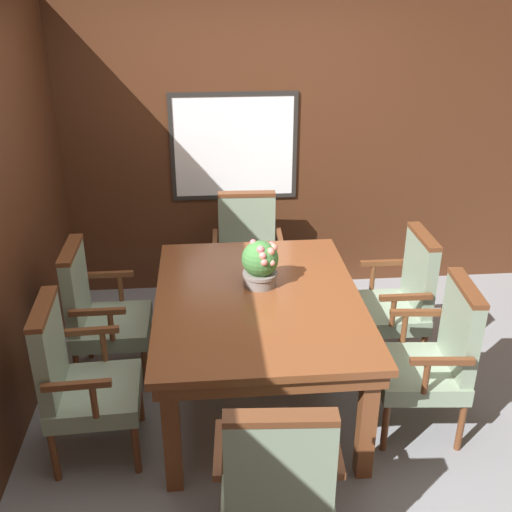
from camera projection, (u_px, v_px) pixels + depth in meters
name	position (u px, v px, depth m)	size (l,w,h in m)	color
ground_plane	(271.00, 411.00, 3.86)	(14.00, 14.00, 0.00)	gray
wall_back	(248.00, 152.00, 4.98)	(7.20, 0.08, 2.45)	#4C2816
dining_table	(258.00, 309.00, 3.71)	(1.26, 1.66, 0.77)	brown
chair_left_far	(98.00, 311.00, 4.02)	(0.51, 0.56, 0.98)	brown
chair_right_far	(399.00, 297.00, 4.20)	(0.51, 0.56, 0.98)	brown
chair_left_near	(78.00, 378.00, 3.34)	(0.53, 0.57, 0.98)	brown
chair_head_far	(248.00, 252.00, 4.88)	(0.57, 0.52, 0.98)	brown
chair_head_near	(277.00, 480.00, 2.66)	(0.58, 0.54, 0.98)	brown
chair_right_near	(434.00, 356.00, 3.54)	(0.55, 0.58, 0.98)	brown
potted_plant	(260.00, 263.00, 3.74)	(0.23, 0.24, 0.30)	gray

